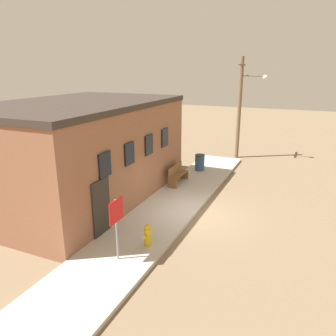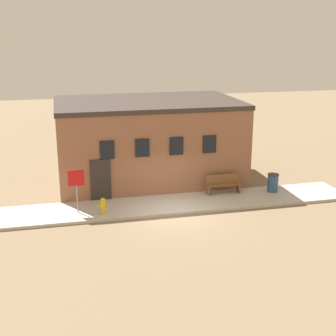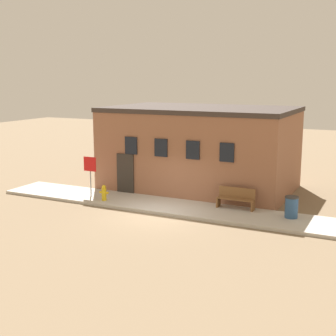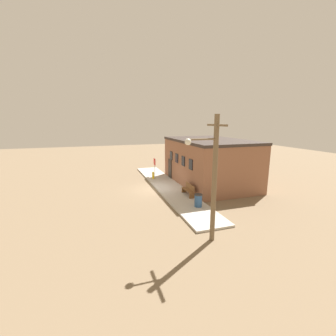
{
  "view_description": "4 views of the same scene",
  "coord_description": "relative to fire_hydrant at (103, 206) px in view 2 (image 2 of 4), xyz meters",
  "views": [
    {
      "loc": [
        -12.06,
        -3.99,
        5.97
      ],
      "look_at": [
        -0.06,
        1.29,
        1.93
      ],
      "focal_mm": 35.0,
      "sensor_mm": 36.0,
      "label": 1
    },
    {
      "loc": [
        -4.89,
        -19.41,
        8.25
      ],
      "look_at": [
        -0.06,
        1.29,
        1.93
      ],
      "focal_mm": 50.0,
      "sensor_mm": 36.0,
      "label": 2
    },
    {
      "loc": [
        9.35,
        -18.06,
        6.09
      ],
      "look_at": [
        -0.06,
        1.29,
        1.93
      ],
      "focal_mm": 50.0,
      "sensor_mm": 36.0,
      "label": 3
    },
    {
      "loc": [
        19.75,
        -5.25,
        6.36
      ],
      "look_at": [
        -0.06,
        1.29,
        1.93
      ],
      "focal_mm": 24.0,
      "sensor_mm": 36.0,
      "label": 4
    }
  ],
  "objects": [
    {
      "name": "bench",
      "position": [
        6.28,
        1.47,
        0.09
      ],
      "size": [
        1.74,
        0.44,
        0.97
      ],
      "color": "brown",
      "rests_on": "sidewalk"
    },
    {
      "name": "brick_building",
      "position": [
        3.05,
        5.03,
        1.74
      ],
      "size": [
        9.96,
        6.33,
        4.54
      ],
      "color": "#8E5B42",
      "rests_on": "ground"
    },
    {
      "name": "fire_hydrant",
      "position": [
        0.0,
        0.0,
        0.0
      ],
      "size": [
        0.49,
        0.23,
        0.78
      ],
      "color": "gold",
      "rests_on": "sidewalk"
    },
    {
      "name": "ground_plane",
      "position": [
        3.25,
        -0.64,
        -0.54
      ],
      "size": [
        80.0,
        80.0,
        0.0
      ],
      "primitive_type": "plane",
      "color": "#7A664C"
    },
    {
      "name": "trash_bin",
      "position": [
        8.89,
        1.11,
        0.09
      ],
      "size": [
        0.58,
        0.58,
        0.94
      ],
      "color": "#2D517F",
      "rests_on": "sidewalk"
    },
    {
      "name": "stop_sign",
      "position": [
        -1.12,
        0.47,
        1.04
      ],
      "size": [
        0.74,
        0.06,
        2.02
      ],
      "color": "gray",
      "rests_on": "sidewalk"
    },
    {
      "name": "sidewalk",
      "position": [
        3.25,
        0.64,
        -0.46
      ],
      "size": [
        18.17,
        2.57,
        0.15
      ],
      "color": "#BCB7AD",
      "rests_on": "ground"
    }
  ]
}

